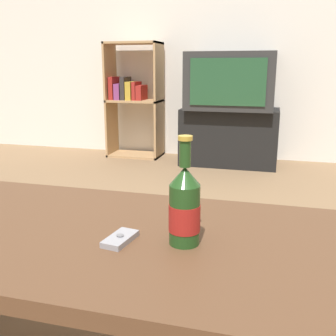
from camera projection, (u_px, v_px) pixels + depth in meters
name	position (u px, v px, depth m)	size (l,w,h in m)	color
back_wall	(241.00, 19.00, 3.60)	(8.00, 0.05, 2.60)	silver
coffee_table	(121.00, 257.00, 1.00)	(1.32, 0.63, 0.47)	brown
tv_stand	(229.00, 136.00, 3.59)	(0.86, 0.45, 0.51)	black
television	(231.00, 81.00, 3.46)	(0.75, 0.61, 0.49)	#2D2D2D
bookshelf	(132.00, 97.00, 3.83)	(0.52, 0.30, 1.10)	tan
beer_bottle	(185.00, 207.00, 0.90)	(0.07, 0.07, 0.26)	#1E4219
cell_phone	(120.00, 239.00, 0.93)	(0.06, 0.11, 0.02)	gray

